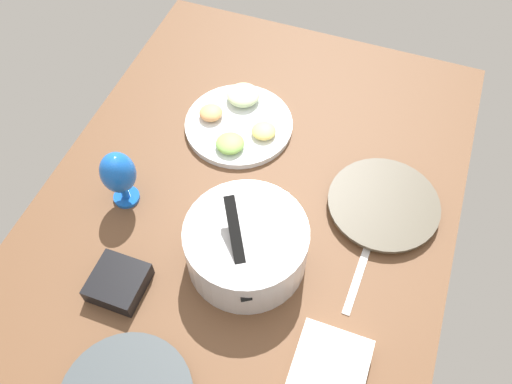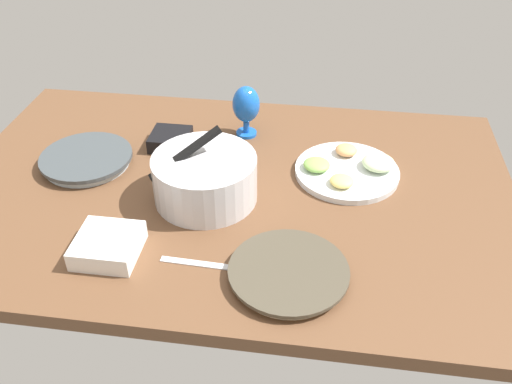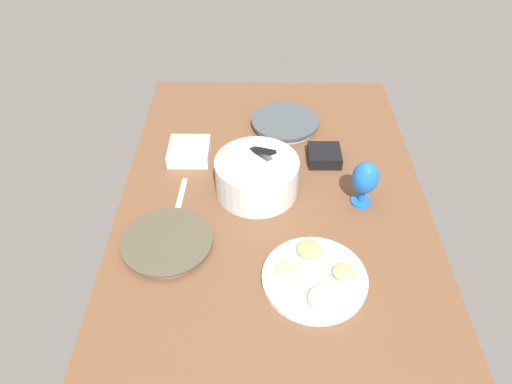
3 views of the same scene
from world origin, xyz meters
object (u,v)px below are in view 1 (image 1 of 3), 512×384
(fruit_platter, at_px, (239,122))
(hurricane_glass_blue, at_px, (119,173))
(dinner_plate_left, at_px, (383,205))
(mixing_bowl, at_px, (246,245))
(square_bowl_white, at_px, (330,366))
(square_bowl_black, at_px, (118,282))

(fruit_platter, height_order, hurricane_glass_blue, hurricane_glass_blue)
(dinner_plate_left, bearing_deg, mixing_bowl, -47.11)
(dinner_plate_left, height_order, square_bowl_white, square_bowl_white)
(hurricane_glass_blue, xyz_separation_m, square_bowl_black, (0.23, 0.10, -0.08))
(mixing_bowl, xyz_separation_m, fruit_platter, (-0.39, -0.17, -0.05))
(dinner_plate_left, xyz_separation_m, mixing_bowl, (0.25, -0.27, 0.06))
(dinner_plate_left, height_order, hurricane_glass_blue, hurricane_glass_blue)
(fruit_platter, xyz_separation_m, square_bowl_white, (0.58, 0.42, 0.01))
(mixing_bowl, bearing_deg, square_bowl_white, 53.72)
(dinner_plate_left, relative_size, square_bowl_black, 2.36)
(dinner_plate_left, xyz_separation_m, square_bowl_white, (0.44, -0.02, 0.01))
(mixing_bowl, height_order, square_bowl_black, mixing_bowl)
(dinner_plate_left, relative_size, fruit_platter, 0.93)
(dinner_plate_left, bearing_deg, square_bowl_black, -51.14)
(fruit_platter, height_order, square_bowl_white, fruit_platter)
(fruit_platter, relative_size, square_bowl_black, 2.55)
(dinner_plate_left, height_order, fruit_platter, fruit_platter)
(square_bowl_white, bearing_deg, square_bowl_black, -92.18)
(dinner_plate_left, height_order, square_bowl_black, square_bowl_black)
(fruit_platter, relative_size, hurricane_glass_blue, 1.79)
(mixing_bowl, distance_m, fruit_platter, 0.43)
(hurricane_glass_blue, bearing_deg, mixing_bowl, 79.79)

